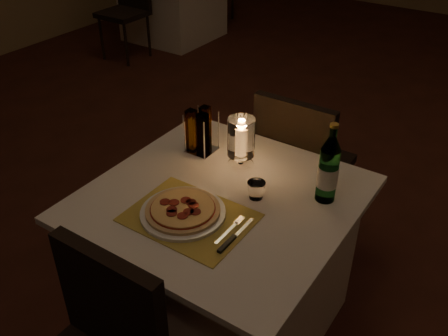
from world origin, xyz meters
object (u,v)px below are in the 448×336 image
Objects in this scene: plate at (183,213)px; neighbor_table_left at (173,4)px; chair_far at (299,157)px; main_table at (221,264)px; hurricane_candle at (241,139)px; water_bottle at (328,170)px; tumbler at (256,190)px; pizza at (183,209)px.

plate is 4.28m from neighbor_table_left.
chair_far is 2.81× the size of plate.
hurricane_candle is (-0.05, 0.23, 0.50)m from main_table.
main_table is 4.16m from neighbor_table_left.
hurricane_candle is at bearing 90.64° from plate.
water_bottle reaches higher than hurricane_candle.
tumbler is (0.12, -0.65, 0.23)m from chair_far.
tumbler is at bearing 55.55° from plate.
hurricane_candle reaches higher than neighbor_table_left.
pizza is (-0.05, -0.18, 0.39)m from main_table.
water_bottle is (0.40, 0.39, 0.12)m from plate.
main_table is at bearing -48.38° from neighbor_table_left.
plate is at bearing -93.20° from chair_far.
chair_far is 0.69m from water_bottle.
pizza is 3.93× the size of tumbler.
water_bottle is 0.33× the size of neighbor_table_left.
main_table is at bearing 74.48° from pizza.
chair_far is 4.03× the size of hurricane_candle.
tumbler is 0.32× the size of hurricane_candle.
hurricane_candle is at bearing 90.64° from pizza.
tumbler is 0.26m from hurricane_candle.
chair_far is at bearing -40.93° from neighbor_table_left.
main_table is 0.42m from tumbler.
plate is at bearing -105.52° from main_table.
chair_far is 3.21× the size of pizza.
main_table is 3.57× the size of pizza.
chair_far is 0.70m from tumbler.
pizza is 0.42m from hurricane_candle.
tumbler reaches higher than neighbor_table_left.
neighbor_table_left is at bearing 133.24° from hurricane_candle.
plate is (-0.05, -0.18, 0.38)m from main_table.
tumbler is 4.21m from neighbor_table_left.
main_table is 0.64m from water_bottle.
tumbler is at bearing -79.57° from chair_far.
plate is 1.43× the size of hurricane_candle.
chair_far is 2.73× the size of water_bottle.
neighbor_table_left is at bearing 129.51° from pizza.
pizza is at bearing -50.49° from neighbor_table_left.
main_table is 1.11× the size of chair_far.
water_bottle is 1.48× the size of hurricane_candle.
pizza is 0.30m from tumbler.
plate is 0.43m from hurricane_candle.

